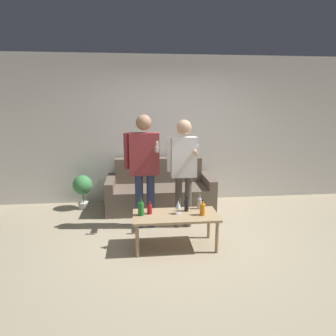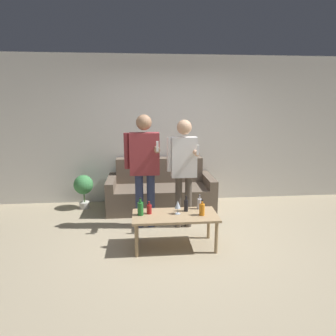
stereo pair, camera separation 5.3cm
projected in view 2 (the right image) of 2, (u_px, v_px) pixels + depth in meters
ground_plane at (182, 249)px, 3.88m from camera, size 16.00×16.00×0.00m
wall_back at (168, 130)px, 5.60m from camera, size 8.00×0.06×2.70m
couch at (160, 191)px, 5.39m from camera, size 1.86×0.87×0.86m
coffee_table at (175, 218)px, 3.86m from camera, size 1.10×0.53×0.45m
bottle_orange at (186, 205)px, 3.96m from camera, size 0.06×0.06×0.21m
bottle_green at (199, 203)px, 4.04m from camera, size 0.06×0.06×0.19m
bottle_dark at (140, 208)px, 3.82m from camera, size 0.08×0.08×0.23m
bottle_yellow at (149, 209)px, 3.87m from camera, size 0.07×0.07×0.16m
bottle_red at (202, 209)px, 3.81m from camera, size 0.07×0.07×0.21m
wine_glass_near at (178, 205)px, 3.85m from camera, size 0.08×0.08×0.18m
person_standing_left at (144, 162)px, 4.39m from camera, size 0.51×0.44×1.70m
person_standing_right at (184, 164)px, 4.39m from camera, size 0.44×0.41×1.62m
potted_plant at (84, 186)px, 5.31m from camera, size 0.34×0.34×0.61m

